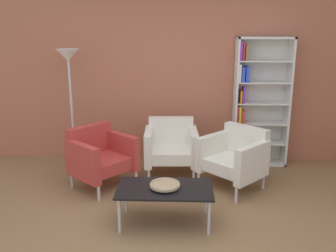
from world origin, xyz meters
TOP-DOWN VIEW (x-y plane):
  - ground_plane at (0.00, 0.00)m, footprint 8.32×8.32m
  - brick_back_panel at (0.00, 2.46)m, footprint 6.40×0.12m
  - bookshelf_tall at (1.25, 2.25)m, footprint 0.80×0.30m
  - coffee_table_low at (-0.02, 0.39)m, footprint 1.00×0.56m
  - decorative_bowl at (-0.02, 0.39)m, footprint 0.32×0.32m
  - armchair_corner_red at (-0.00, 1.76)m, footprint 0.75×0.69m
  - armchair_near_window at (-0.91, 1.31)m, footprint 0.94×0.95m
  - armchair_by_bookshelf at (0.84, 1.35)m, footprint 0.95×0.95m
  - floor_lamp_torchiere at (-1.45, 1.98)m, footprint 0.32×0.32m

SIDE VIEW (x-z plane):
  - ground_plane at x=0.00m, z-range 0.00..0.00m
  - coffee_table_low at x=-0.02m, z-range 0.17..0.57m
  - armchair_corner_red at x=0.00m, z-range 0.02..0.80m
  - armchair_near_window at x=-0.91m, z-range 0.02..0.80m
  - armchair_by_bookshelf at x=0.84m, z-range 0.02..0.80m
  - decorative_bowl at x=-0.02m, z-range 0.41..0.46m
  - bookshelf_tall at x=1.25m, z-range -0.02..1.88m
  - floor_lamp_torchiere at x=-1.45m, z-range 0.58..2.32m
  - brick_back_panel at x=0.00m, z-range 0.00..2.90m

